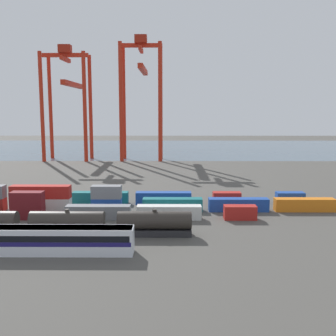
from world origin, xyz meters
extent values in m
plane|color=#4C4944|center=(0.00, 40.00, 0.00)|extent=(420.00, 420.00, 0.00)
cube|color=#475B6B|center=(0.00, 142.15, 0.00)|extent=(400.00, 110.00, 0.01)
cube|color=silver|center=(-1.80, -18.59, 1.95)|extent=(19.64, 3.10, 3.90)
cube|color=navy|center=(-1.80, -18.59, 1.85)|extent=(19.25, 3.14, 0.64)
cube|color=black|center=(-1.80, -18.59, 2.63)|extent=(18.85, 3.13, 0.90)
cube|color=slate|center=(-1.80, -18.59, 3.72)|extent=(19.44, 2.85, 0.36)
cube|color=#232326|center=(-3.61, -10.04, 0.55)|extent=(12.04, 2.50, 1.10)
cylinder|color=#2D2823|center=(-3.61, -10.04, 2.56)|extent=(12.04, 2.92, 2.92)
cylinder|color=#2D2823|center=(-3.61, -10.04, 4.20)|extent=(0.70, 0.70, 0.36)
cube|color=#232326|center=(10.68, -10.04, 0.55)|extent=(12.04, 2.50, 1.10)
cylinder|color=#2D2823|center=(10.68, -10.04, 2.56)|extent=(12.04, 2.92, 2.92)
cylinder|color=#2D2823|center=(10.68, -10.04, 4.20)|extent=(0.70, 0.70, 0.36)
cube|color=maroon|center=(-13.69, 0.00, 1.30)|extent=(6.04, 2.44, 2.60)
cube|color=maroon|center=(-13.69, 0.00, 3.90)|extent=(6.04, 2.44, 2.60)
cube|color=slate|center=(-0.33, 0.00, 1.30)|extent=(12.10, 2.44, 2.60)
cube|color=silver|center=(13.02, 0.00, 1.30)|extent=(12.10, 2.44, 2.60)
cube|color=#AD211C|center=(26.37, 0.00, 1.30)|extent=(6.04, 2.44, 2.60)
cube|color=silver|center=(-13.18, 6.26, 1.30)|extent=(12.10, 2.44, 2.60)
cube|color=#AD211C|center=(-13.18, 6.26, 3.90)|extent=(12.10, 2.44, 2.60)
cube|color=#1C4299|center=(0.25, 6.26, 1.30)|extent=(6.04, 2.44, 2.60)
cube|color=slate|center=(0.25, 6.26, 3.90)|extent=(6.04, 2.44, 2.60)
cube|color=#146066|center=(13.68, 6.26, 1.30)|extent=(12.10, 2.44, 2.60)
cube|color=#1C4299|center=(27.11, 6.26, 1.30)|extent=(12.10, 2.44, 2.60)
cube|color=orange|center=(40.54, 6.26, 1.30)|extent=(12.10, 2.44, 2.60)
cube|color=#1C4299|center=(-15.96, 12.53, 1.30)|extent=(6.04, 2.44, 2.60)
cube|color=#146066|center=(-2.11, 12.53, 1.30)|extent=(12.10, 2.44, 2.60)
cube|color=#1C4299|center=(11.74, 12.53, 1.30)|extent=(12.10, 2.44, 2.60)
cube|color=#AD211C|center=(25.59, 12.53, 1.30)|extent=(6.04, 2.44, 2.60)
cube|color=#1C4299|center=(39.45, 12.53, 1.30)|extent=(6.04, 2.44, 2.60)
cylinder|color=red|center=(-37.47, 85.65, 21.47)|extent=(1.50, 1.50, 42.95)
cylinder|color=red|center=(-20.54, 85.65, 21.47)|extent=(1.50, 1.50, 42.95)
cylinder|color=red|center=(-37.47, 97.05, 21.47)|extent=(1.50, 1.50, 42.95)
cylinder|color=red|center=(-20.54, 97.05, 21.47)|extent=(1.50, 1.50, 42.95)
cube|color=red|center=(-29.01, 91.35, 42.15)|extent=(18.53, 1.20, 1.60)
cube|color=red|center=(-29.01, 91.35, 40.55)|extent=(1.20, 13.00, 1.60)
cube|color=red|center=(-29.01, 103.15, 31.29)|extent=(2.00, 33.72, 2.00)
cube|color=maroon|center=(-29.01, 91.35, 44.55)|extent=(4.80, 4.00, 3.20)
cylinder|color=red|center=(-6.38, 86.33, 23.35)|extent=(1.50, 1.50, 46.69)
cylinder|color=red|center=(9.07, 86.33, 23.35)|extent=(1.50, 1.50, 46.69)
cylinder|color=red|center=(-6.38, 96.37, 23.35)|extent=(1.50, 1.50, 46.69)
cylinder|color=red|center=(9.07, 96.37, 23.35)|extent=(1.50, 1.50, 46.69)
cube|color=red|center=(1.35, 91.35, 45.89)|extent=(17.05, 1.20, 1.60)
cube|color=red|center=(1.35, 91.35, 44.29)|extent=(1.20, 11.63, 1.60)
cube|color=red|center=(1.35, 103.46, 37.58)|extent=(2.00, 34.60, 2.00)
cube|color=maroon|center=(1.35, 91.35, 48.29)|extent=(4.80, 4.00, 3.20)
camera|label=1|loc=(13.34, -73.65, 20.36)|focal=42.97mm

